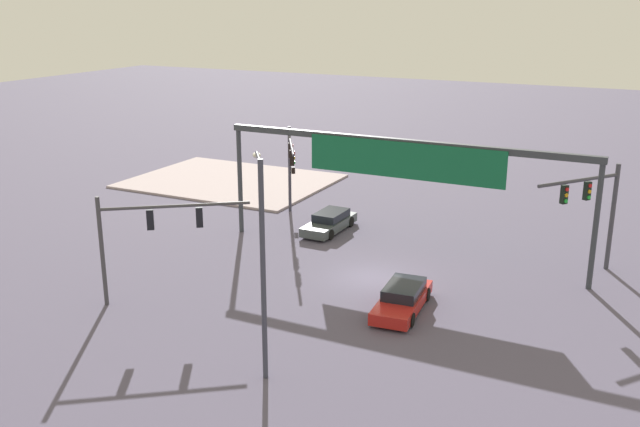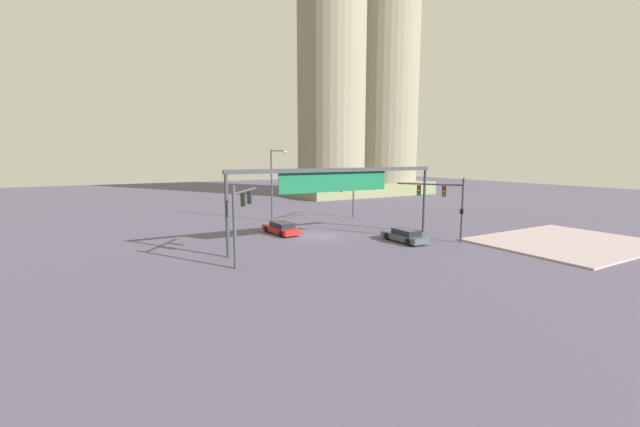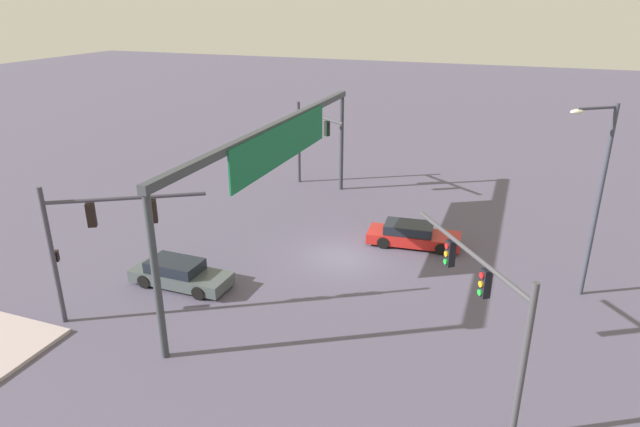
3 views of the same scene
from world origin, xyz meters
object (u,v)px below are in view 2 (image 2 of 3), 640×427
Objects in this scene: traffic_signal_cross_street at (241,210)px; sedan_car_approaching at (405,236)px; streetlamp_curved_arm at (273,180)px; traffic_signal_near_corner at (445,198)px; traffic_signal_opposite_side at (348,190)px; sedan_car_waiting_far at (281,228)px.

traffic_signal_cross_street reaches higher than sedan_car_approaching.
sedan_car_approaching is (5.50, -17.14, -4.32)m from streetlamp_curved_arm.
traffic_signal_near_corner is 1.24× the size of sedan_car_approaching.
traffic_signal_opposite_side is 0.99× the size of traffic_signal_cross_street.
streetlamp_curved_arm is (-8.43, 3.55, 1.21)m from traffic_signal_opposite_side.
traffic_signal_cross_street is at bearing -65.93° from streetlamp_curved_arm.
traffic_signal_near_corner is 5.03m from sedan_car_approaching.
traffic_signal_near_corner is 18.87m from traffic_signal_cross_street.
traffic_signal_opposite_side is at bearing -17.24° from traffic_signal_cross_street.
streetlamp_curved_arm is 1.82× the size of sedan_car_approaching.
streetlamp_curved_arm is at bearing 6.50° from traffic_signal_cross_street.
sedan_car_waiting_far is at bearing -2.35° from traffic_signal_cross_street.
streetlamp_curved_arm reaches higher than traffic_signal_opposite_side.
sedan_car_approaching is at bearing -17.80° from streetlamp_curved_arm.
traffic_signal_near_corner is 20.59m from streetlamp_curved_arm.
sedan_car_waiting_far is at bearing -14.59° from traffic_signal_opposite_side.
sedan_car_approaching and sedan_car_waiting_far have the same top height.
sedan_car_waiting_far is (7.15, 8.76, -3.32)m from traffic_signal_cross_street.
traffic_signal_opposite_side is at bearing -29.10° from traffic_signal_near_corner.
traffic_signal_opposite_side is at bearing -73.24° from sedan_car_waiting_far.
streetlamp_curved_arm is (-8.97, 18.50, 0.96)m from traffic_signal_near_corner.
streetlamp_curved_arm is at bearing 18.57° from sedan_car_approaching.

